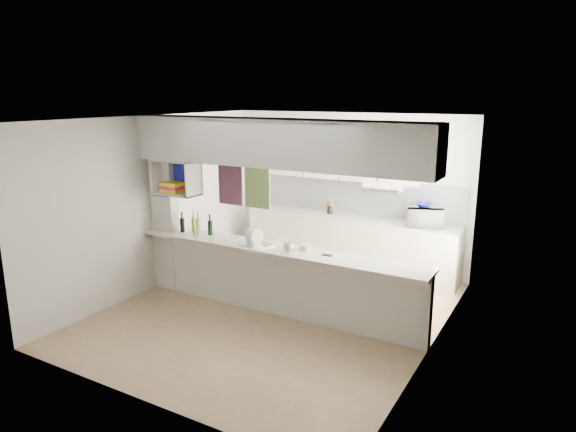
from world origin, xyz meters
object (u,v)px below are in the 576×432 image
Objects in this scene: microwave at (425,217)px; wine_bottles at (196,226)px; bowl at (424,205)px; dish_rack at (256,238)px.

wine_bottles is (-2.78, -2.06, -0.03)m from microwave.
bowl is 3.45m from wine_bottles.
dish_rack is (-1.67, -2.14, -0.23)m from bowl.
bowl is at bearing 37.35° from wine_bottles.
bowl is 0.47× the size of dish_rack.
microwave is 1.06× the size of dish_rack.
wine_bottles reaches higher than microwave.
wine_bottles is at bearing 18.72° from microwave.
dish_rack is at bearing -128.04° from bowl.
bowl is at bearing -51.20° from microwave.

